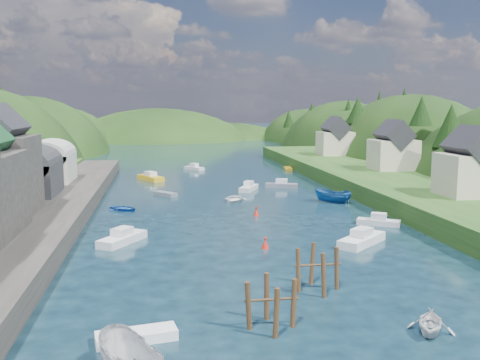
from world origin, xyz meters
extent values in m
plane|color=black|center=(0.00, 50.00, 0.00)|extent=(600.00, 600.00, 0.00)
ellipsoid|color=black|center=(-45.00, 118.00, -8.43)|extent=(44.00, 75.56, 48.19)
ellipsoid|color=black|center=(-45.00, 160.00, -6.82)|extent=(44.00, 75.56, 39.00)
ellipsoid|color=black|center=(45.00, 75.00, -8.40)|extent=(36.00, 75.56, 48.00)
ellipsoid|color=black|center=(45.00, 118.00, -7.78)|extent=(36.00, 75.56, 44.49)
ellipsoid|color=black|center=(45.00, 160.00, -6.30)|extent=(36.00, 75.56, 36.00)
ellipsoid|color=black|center=(-10.00, 170.00, -10.00)|extent=(80.00, 60.00, 44.00)
ellipsoid|color=black|center=(18.00, 180.00, -12.00)|extent=(70.00, 56.00, 36.00)
cone|color=black|center=(-40.10, 75.06, 13.20)|extent=(4.34, 4.34, 7.21)
cone|color=black|center=(-39.10, 83.11, 8.60)|extent=(5.28, 5.28, 5.53)
cone|color=black|center=(-43.95, 92.79, 12.18)|extent=(4.77, 4.77, 6.27)
cone|color=black|center=(-37.11, 99.59, 8.78)|extent=(4.07, 4.07, 5.57)
cone|color=black|center=(-40.50, 118.61, 10.18)|extent=(4.56, 4.56, 8.95)
cone|color=black|center=(-42.16, 127.28, 8.11)|extent=(4.75, 4.75, 5.55)
cone|color=black|center=(-40.60, 139.26, 8.91)|extent=(4.27, 4.27, 7.11)
cone|color=black|center=(35.26, 41.31, 10.00)|extent=(5.29, 5.29, 6.75)
cone|color=black|center=(35.82, 52.11, 12.11)|extent=(4.07, 4.07, 5.24)
cone|color=black|center=(40.73, 57.86, 8.47)|extent=(3.40, 3.40, 6.40)
cone|color=black|center=(42.42, 72.82, 11.95)|extent=(4.94, 4.94, 9.84)
cone|color=black|center=(34.81, 79.88, 12.07)|extent=(5.25, 5.25, 6.03)
cone|color=black|center=(43.81, 89.20, 12.64)|extent=(3.36, 3.36, 8.36)
cone|color=black|center=(41.10, 103.39, 11.01)|extent=(4.57, 4.57, 7.71)
cone|color=black|center=(43.19, 118.25, 9.28)|extent=(3.59, 3.59, 6.68)
cone|color=black|center=(37.58, 125.84, 11.24)|extent=(4.14, 4.14, 5.31)
cone|color=black|center=(33.37, 139.16, 8.53)|extent=(3.83, 3.83, 5.76)
cube|color=#2D2B28|center=(-24.00, 20.00, 1.00)|extent=(12.00, 110.00, 2.00)
cube|color=#2D2B28|center=(-26.00, 21.00, 6.00)|extent=(7.00, 8.00, 8.00)
cube|color=#2D2D30|center=(-26.00, 33.00, 4.00)|extent=(7.00, 9.00, 4.00)
cylinder|color=#2D2D30|center=(-26.00, 33.00, 6.00)|extent=(7.00, 9.00, 7.00)
cube|color=#B2B2A8|center=(-26.00, 45.00, 4.00)|extent=(7.00, 9.00, 4.00)
cylinder|color=#B2B2A8|center=(-26.00, 45.00, 6.00)|extent=(7.00, 9.00, 7.00)
cube|color=#234719|center=(25.00, 40.00, 1.20)|extent=(16.00, 120.00, 2.40)
cube|color=beige|center=(27.00, 22.00, 4.90)|extent=(7.00, 6.00, 5.00)
cube|color=black|center=(27.00, 22.00, 8.24)|extent=(5.15, 6.24, 5.15)
cube|color=beige|center=(29.00, 48.00, 4.90)|extent=(7.00, 6.00, 5.00)
cube|color=black|center=(29.00, 48.00, 8.24)|extent=(5.15, 6.24, 5.15)
cube|color=beige|center=(28.00, 75.00, 4.90)|extent=(7.00, 6.00, 5.00)
cube|color=black|center=(28.00, 75.00, 8.24)|extent=(5.15, 6.24, 5.15)
cylinder|color=#382314|center=(-2.06, -6.75, 1.19)|extent=(0.32, 0.32, 3.57)
cylinder|color=#382314|center=(-3.42, -5.40, 1.19)|extent=(0.32, 0.32, 3.57)
cylinder|color=#382314|center=(-4.77, -6.75, 1.19)|extent=(0.32, 0.32, 3.57)
cylinder|color=#382314|center=(-3.42, -8.10, 1.19)|extent=(0.32, 0.32, 3.57)
cylinder|color=#382314|center=(-3.42, -6.75, 1.78)|extent=(3.24, 0.16, 0.16)
cylinder|color=#382314|center=(2.63, -0.83, 1.27)|extent=(0.32, 0.32, 3.74)
cylinder|color=#382314|center=(1.22, 0.58, 1.27)|extent=(0.32, 0.32, 3.74)
cylinder|color=#382314|center=(-0.20, -0.83, 1.27)|extent=(0.32, 0.32, 3.74)
cylinder|color=#382314|center=(1.22, -2.24, 1.27)|extent=(0.32, 0.32, 3.74)
cylinder|color=#382314|center=(1.22, -0.83, 1.89)|extent=(3.39, 0.16, 0.16)
cone|color=red|center=(-0.26, 10.84, 0.45)|extent=(0.70, 0.70, 0.90)
sphere|color=red|center=(-0.26, 10.84, 0.95)|extent=(0.30, 0.30, 0.30)
cone|color=red|center=(1.62, 25.56, 0.45)|extent=(0.70, 0.70, 0.90)
sphere|color=red|center=(1.62, 25.56, 0.95)|extent=(0.30, 0.30, 0.30)
cube|color=silver|center=(3.90, 44.62, 0.33)|extent=(3.80, 5.44, 0.73)
cube|color=silver|center=(3.90, 44.62, 1.08)|extent=(1.87, 2.16, 0.70)
cube|color=slate|center=(-9.02, 41.39, 0.26)|extent=(3.61, 4.03, 0.57)
imported|color=silver|center=(5.60, -8.79, 0.72)|extent=(4.12, 4.29, 1.74)
cube|color=silver|center=(-13.44, 14.81, 0.36)|extent=(4.68, 5.83, 0.80)
cube|color=silver|center=(-13.44, 14.81, 1.15)|extent=(2.19, 2.40, 0.70)
cube|color=slate|center=(9.55, 46.48, 0.32)|extent=(5.37, 3.27, 0.71)
cube|color=silver|center=(9.55, 46.48, 1.06)|extent=(2.07, 1.70, 0.70)
imported|color=silver|center=(0.20, 35.25, 0.32)|extent=(4.45, 5.31, 0.94)
imported|color=#1B4A99|center=(-14.33, 31.17, 0.26)|extent=(4.82, 4.66, 0.81)
cube|color=gold|center=(16.14, 69.21, 0.26)|extent=(1.76, 4.19, 0.57)
cube|color=silver|center=(14.04, 18.47, 0.29)|extent=(4.79, 3.56, 0.65)
cube|color=silver|center=(14.04, 18.47, 1.00)|extent=(1.93, 1.71, 0.70)
cube|color=white|center=(9.12, 10.86, 0.39)|extent=(5.93, 5.71, 0.87)
cube|color=silver|center=(9.12, 10.86, 1.22)|extent=(2.56, 2.52, 0.70)
cube|color=silver|center=(-2.76, 72.37, 0.30)|extent=(4.14, 4.75, 0.67)
cube|color=silver|center=(-2.76, 72.37, 1.02)|extent=(1.89, 2.00, 0.70)
imported|color=#194C8A|center=(13.35, 32.38, 0.86)|extent=(5.38, 4.75, 2.03)
cube|color=white|center=(-11.24, -7.29, 0.28)|extent=(4.69, 2.26, 0.63)
cube|color=gold|center=(-11.36, 58.01, 0.39)|extent=(4.89, 6.43, 0.87)
cube|color=silver|center=(-11.36, 58.01, 1.22)|extent=(2.34, 2.61, 0.70)
camera|label=1|loc=(-9.77, -36.30, 13.14)|focal=40.00mm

